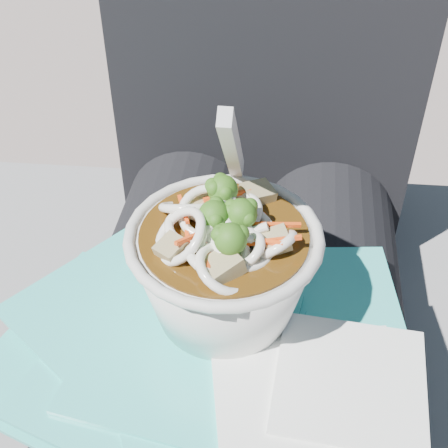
# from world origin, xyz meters

# --- Properties ---
(stone_ledge) EXTENTS (1.02, 0.54, 0.44)m
(stone_ledge) POSITION_xyz_m (0.00, 0.15, 0.22)
(stone_ledge) COLOR slate
(stone_ledge) RESTS_ON ground
(lap) EXTENTS (0.32, 0.48, 0.15)m
(lap) POSITION_xyz_m (0.00, 0.00, 0.52)
(lap) COLOR black
(lap) RESTS_ON stone_ledge
(person_body) EXTENTS (0.34, 0.94, 0.99)m
(person_body) POSITION_xyz_m (-0.00, 0.09, 0.55)
(person_body) COLOR black
(person_body) RESTS_ON ground
(plastic_bag) EXTENTS (0.36, 0.27, 0.02)m
(plastic_bag) POSITION_xyz_m (-0.03, -0.05, 0.61)
(plastic_bag) COLOR #31CCC3
(plastic_bag) RESTS_ON lap
(napkins) EXTENTS (0.17, 0.17, 0.01)m
(napkins) POSITION_xyz_m (0.07, -0.10, 0.62)
(napkins) COLOR white
(napkins) RESTS_ON plastic_bag
(udon_bowl) EXTENTS (0.19, 0.19, 0.19)m
(udon_bowl) POSITION_xyz_m (-0.01, -0.02, 0.67)
(udon_bowl) COLOR silver
(udon_bowl) RESTS_ON plastic_bag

